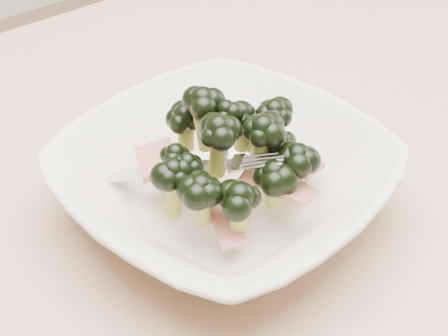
# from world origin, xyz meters

# --- Properties ---
(dining_table) EXTENTS (1.20, 0.80, 0.75)m
(dining_table) POSITION_xyz_m (0.00, 0.00, 0.65)
(dining_table) COLOR tan
(dining_table) RESTS_ON ground
(broccoli_dish) EXTENTS (0.32, 0.32, 0.13)m
(broccoli_dish) POSITION_xyz_m (-0.07, -0.08, 0.79)
(broccoli_dish) COLOR beige
(broccoli_dish) RESTS_ON dining_table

